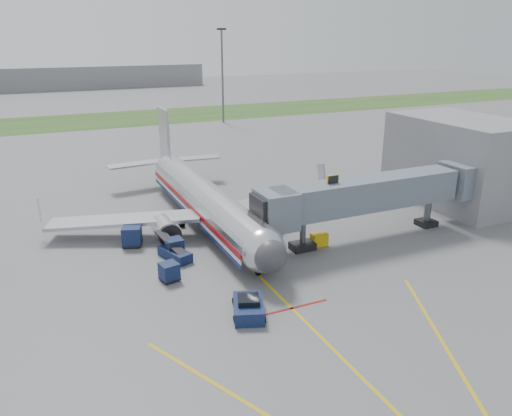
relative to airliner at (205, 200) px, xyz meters
name	(u,v)px	position (x,y,z in m)	size (l,w,h in m)	color
ground	(268,285)	(0.00, -15.25, -2.65)	(400.00, 400.00, 0.00)	#565659
grass_strip	(102,120)	(0.00, 74.75, -2.64)	(300.00, 25.00, 0.01)	#2D4C1E
apron_markings	(316,332)	(0.00, -22.65, -2.64)	(21.52, 50.00, 0.01)	gold
airliner	(205,200)	(0.00, 0.00, 0.00)	(32.10, 35.67, 10.25)	silver
jet_bridge	(366,195)	(12.86, -10.25, 1.82)	(25.30, 4.00, 6.90)	slate
terminal	(460,161)	(30.00, -5.25, 2.35)	(10.00, 16.00, 10.00)	slate
light_mast_right	(222,74)	(25.00, 59.75, 8.13)	(2.00, 0.44, 20.40)	#595B60
distant_terminal	(39,78)	(-10.00, 154.75, 1.35)	(120.00, 14.00, 8.00)	slate
pushback_tug	(248,308)	(-3.27, -18.75, -2.05)	(3.16, 3.95, 1.43)	#0B1133
baggage_cart_a	(169,272)	(-7.02, -11.15, -1.86)	(1.68, 1.68, 1.54)	#0B1133
baggage_cart_b	(132,236)	(-8.31, -2.66, -1.67)	(2.27, 2.27, 1.92)	#0B1133
baggage_cart_c	(174,247)	(-5.27, -6.55, -1.82)	(1.58, 1.58, 1.63)	#0B1133
belt_loader	(175,253)	(-5.47, -7.24, -2.12)	(2.49, 4.44, 2.10)	#0B1133
ground_power_cart	(319,239)	(7.93, -10.05, -2.05)	(1.58, 1.10, 1.22)	#C9A30B
ramp_worker	(167,232)	(-4.94, -2.80, -1.81)	(0.61, 0.40, 1.67)	#88D318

